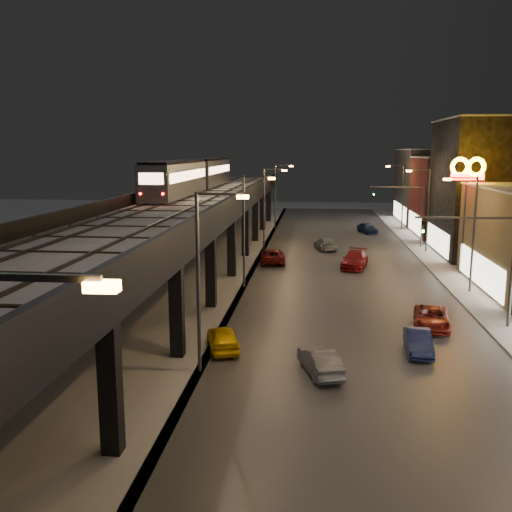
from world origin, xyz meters
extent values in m
cube|color=#46474D|center=(7.50, 35.00, 0.03)|extent=(17.00, 120.00, 0.06)
cube|color=#9FA1A8|center=(17.50, 35.00, 0.07)|extent=(4.00, 120.00, 0.14)
cube|color=#9FA1A8|center=(-6.00, 35.00, 0.03)|extent=(11.00, 120.00, 0.06)
cube|color=black|center=(-6.00, 32.00, 5.80)|extent=(9.00, 100.00, 1.00)
cube|color=black|center=(-2.30, 5.00, 2.65)|extent=(0.70, 0.70, 5.30)
cube|color=black|center=(-6.00, 5.00, 5.15)|extent=(8.00, 0.60, 0.50)
cube|color=black|center=(-9.70, 15.00, 2.65)|extent=(0.70, 0.70, 5.30)
cube|color=black|center=(-2.30, 15.00, 2.65)|extent=(0.70, 0.70, 5.30)
cube|color=black|center=(-6.00, 15.00, 5.15)|extent=(8.00, 0.60, 0.50)
cube|color=black|center=(-9.70, 25.00, 2.65)|extent=(0.70, 0.70, 5.30)
cube|color=black|center=(-2.30, 25.00, 2.65)|extent=(0.70, 0.70, 5.30)
cube|color=black|center=(-6.00, 25.00, 5.15)|extent=(8.00, 0.60, 0.50)
cube|color=black|center=(-9.70, 35.00, 2.65)|extent=(0.70, 0.70, 5.30)
cube|color=black|center=(-2.30, 35.00, 2.65)|extent=(0.70, 0.70, 5.30)
cube|color=black|center=(-6.00, 35.00, 5.15)|extent=(8.00, 0.60, 0.50)
cube|color=black|center=(-9.70, 45.00, 2.65)|extent=(0.70, 0.70, 5.30)
cube|color=black|center=(-2.30, 45.00, 2.65)|extent=(0.70, 0.70, 5.30)
cube|color=black|center=(-6.00, 45.00, 5.15)|extent=(8.00, 0.60, 0.50)
cube|color=black|center=(-9.70, 55.00, 2.65)|extent=(0.70, 0.70, 5.30)
cube|color=black|center=(-2.30, 55.00, 2.65)|extent=(0.70, 0.70, 5.30)
cube|color=black|center=(-6.00, 55.00, 5.15)|extent=(8.00, 0.60, 0.50)
cube|color=black|center=(-9.70, 65.00, 2.65)|extent=(0.70, 0.70, 5.30)
cube|color=black|center=(-2.30, 65.00, 2.65)|extent=(0.70, 0.70, 5.30)
cube|color=black|center=(-6.00, 65.00, 5.15)|extent=(8.00, 0.60, 0.50)
cube|color=black|center=(-9.70, 75.00, 2.65)|extent=(0.70, 0.70, 5.30)
cube|color=black|center=(-2.30, 75.00, 2.65)|extent=(0.70, 0.70, 5.30)
cube|color=black|center=(-6.00, 75.00, 5.15)|extent=(8.00, 0.60, 0.50)
cube|color=#B2B7C1|center=(-6.00, 32.00, 6.38)|extent=(8.40, 100.00, 0.16)
cube|color=#332D28|center=(-9.22, 32.00, 6.54)|extent=(0.08, 98.00, 0.16)
cube|color=#332D28|center=(-7.78, 32.00, 6.54)|extent=(0.08, 98.00, 0.16)
cube|color=#332D28|center=(-4.72, 32.00, 6.54)|extent=(0.08, 98.00, 0.16)
cube|color=#332D28|center=(-3.28, 32.00, 6.54)|extent=(0.08, 98.00, 0.16)
cube|color=black|center=(-6.00, 18.00, 6.49)|extent=(7.80, 0.24, 0.06)
cube|color=black|center=(-6.00, 34.00, 6.49)|extent=(7.80, 0.24, 0.06)
cube|color=black|center=(-6.00, 50.00, 6.49)|extent=(7.80, 0.24, 0.06)
cube|color=black|center=(-6.00, 66.00, 6.49)|extent=(7.80, 0.24, 0.06)
cube|color=black|center=(-1.65, 32.00, 6.85)|extent=(0.30, 100.00, 1.10)
cube|color=black|center=(-10.35, 32.00, 6.85)|extent=(0.30, 100.00, 1.10)
cube|color=#F1E1C0|center=(17.95, 32.00, 1.60)|extent=(0.10, 12.00, 2.40)
cube|color=black|center=(24.00, 48.00, 7.00)|extent=(12.00, 13.00, 14.00)
cube|color=#F1E1C0|center=(17.95, 48.00, 1.60)|extent=(0.10, 10.40, 2.40)
cube|color=#B2B7C1|center=(24.00, 48.00, 14.08)|extent=(12.20, 13.20, 0.16)
cube|color=maroon|center=(24.00, 62.00, 5.00)|extent=(12.00, 12.00, 10.00)
cube|color=#F1E1C0|center=(17.95, 62.00, 1.60)|extent=(0.10, 9.60, 2.40)
cube|color=#B2B7C1|center=(24.00, 62.00, 10.08)|extent=(12.20, 12.20, 0.16)
cube|color=#2D2D2D|center=(24.00, 76.00, 5.50)|extent=(12.00, 16.00, 11.00)
cube|color=#F1E1C0|center=(17.95, 76.00, 1.60)|extent=(0.10, 12.80, 2.40)
cube|color=#B2B7C1|center=(24.00, 76.00, 11.08)|extent=(12.20, 16.20, 0.16)
cube|color=#38383A|center=(0.40, -5.00, 8.90)|extent=(2.20, 0.12, 0.12)
cube|color=#FF9C3A|center=(1.50, -5.00, 8.78)|extent=(0.55, 0.28, 0.18)
cylinder|color=#38383A|center=(-0.70, 13.00, 4.50)|extent=(0.18, 0.18, 9.00)
cube|color=#38383A|center=(0.40, 13.00, 8.90)|extent=(2.20, 0.12, 0.12)
cube|color=#FF9C3A|center=(1.50, 13.00, 8.78)|extent=(0.55, 0.28, 0.18)
cylinder|color=#38383A|center=(-0.70, 31.00, 4.50)|extent=(0.18, 0.18, 9.00)
cube|color=#38383A|center=(0.40, 31.00, 8.90)|extent=(2.20, 0.12, 0.12)
cube|color=#FF9C3A|center=(1.50, 31.00, 8.78)|extent=(0.55, 0.28, 0.18)
cylinder|color=#38383A|center=(17.00, 31.00, 4.50)|extent=(0.18, 0.18, 9.00)
cube|color=#38383A|center=(15.90, 31.00, 8.90)|extent=(2.20, 0.12, 0.12)
cube|color=#FF9C3A|center=(14.80, 31.00, 8.78)|extent=(0.55, 0.28, 0.18)
cylinder|color=#38383A|center=(-0.70, 49.00, 4.50)|extent=(0.18, 0.18, 9.00)
cube|color=#38383A|center=(0.40, 49.00, 8.90)|extent=(2.20, 0.12, 0.12)
cube|color=#FF9C3A|center=(1.50, 49.00, 8.78)|extent=(0.55, 0.28, 0.18)
cylinder|color=#38383A|center=(17.00, 49.00, 4.50)|extent=(0.18, 0.18, 9.00)
cube|color=#38383A|center=(15.90, 49.00, 8.90)|extent=(2.20, 0.12, 0.12)
cube|color=#FF9C3A|center=(14.80, 49.00, 8.78)|extent=(0.55, 0.28, 0.18)
cylinder|color=#38383A|center=(-0.70, 67.00, 4.50)|extent=(0.18, 0.18, 9.00)
cube|color=#38383A|center=(0.40, 67.00, 8.90)|extent=(2.20, 0.12, 0.12)
cube|color=#FF9C3A|center=(1.50, 67.00, 8.78)|extent=(0.55, 0.28, 0.18)
cylinder|color=#38383A|center=(17.00, 67.00, 4.50)|extent=(0.18, 0.18, 9.00)
cube|color=#38383A|center=(15.90, 67.00, 8.90)|extent=(2.20, 0.12, 0.12)
cube|color=#FF9C3A|center=(14.80, 67.00, 8.78)|extent=(0.55, 0.28, 0.18)
cylinder|color=#38383A|center=(17.00, 22.00, 3.50)|extent=(0.20, 0.20, 7.00)
cube|color=#38383A|center=(14.00, 22.00, 6.90)|extent=(6.00, 0.12, 0.12)
imported|color=black|center=(11.50, 22.00, 6.40)|extent=(0.20, 0.16, 1.00)
sphere|color=#0CFF26|center=(11.50, 21.85, 6.15)|extent=(0.18, 0.18, 0.18)
cylinder|color=#38383A|center=(17.00, 52.00, 3.50)|extent=(0.20, 0.20, 7.00)
cube|color=#38383A|center=(14.00, 52.00, 6.90)|extent=(6.00, 0.12, 0.12)
imported|color=black|center=(11.50, 52.00, 6.40)|extent=(0.20, 0.16, 1.00)
sphere|color=#0CFF26|center=(11.50, 51.85, 6.15)|extent=(0.18, 0.18, 0.18)
cube|color=gray|center=(-8.50, 40.54, 8.18)|extent=(2.74, 16.56, 3.12)
cube|color=black|center=(-8.50, 40.54, 9.86)|extent=(2.46, 16.08, 0.24)
cube|color=#FFCF8B|center=(-9.88, 40.54, 8.61)|extent=(0.05, 15.14, 0.85)
cube|color=#FFCF8B|center=(-7.12, 40.54, 8.61)|extent=(0.05, 15.14, 0.85)
cube|color=gray|center=(-8.50, 58.39, 8.18)|extent=(2.74, 16.56, 3.12)
cube|color=black|center=(-8.50, 58.39, 9.86)|extent=(2.46, 16.08, 0.24)
cube|color=#FFCF8B|center=(-9.88, 58.39, 8.61)|extent=(0.05, 15.14, 0.85)
cube|color=#FFCF8B|center=(-7.12, 58.39, 8.61)|extent=(0.05, 15.14, 0.85)
cube|color=#FFCF8B|center=(-8.50, 32.25, 8.65)|extent=(2.08, 0.05, 0.95)
sphere|color=#FF0C0C|center=(-9.45, 32.23, 7.42)|extent=(0.19, 0.19, 0.19)
sphere|color=#FF0C0C|center=(-7.55, 32.23, 7.42)|extent=(0.19, 0.19, 0.19)
imported|color=#E8B906|center=(-0.05, 16.21, 0.67)|extent=(2.56, 4.22, 1.34)
imported|color=#545A65|center=(5.27, 13.28, 0.64)|extent=(2.44, 4.14, 1.29)
imported|color=maroon|center=(0.83, 41.26, 0.69)|extent=(2.83, 5.22, 1.39)
imported|color=#959EAA|center=(6.14, 49.33, 0.66)|extent=(2.90, 4.87, 1.32)
imported|color=#111B4C|center=(10.62, 16.77, 0.62)|extent=(1.53, 3.82, 1.24)
imported|color=maroon|center=(12.23, 21.42, 0.64)|extent=(2.86, 4.90, 1.28)
imported|color=maroon|center=(8.71, 39.71, 0.77)|extent=(3.12, 5.61, 1.54)
imported|color=#12244F|center=(11.94, 62.95, 0.71)|extent=(2.86, 4.45, 1.41)
cylinder|color=#38383A|center=(18.00, 37.78, 4.19)|extent=(0.24, 0.24, 8.37)
cube|color=#FF0C0C|center=(18.00, 37.78, 8.69)|extent=(2.93, 0.25, 0.52)
torus|color=#EFBD00|center=(17.32, 37.78, 9.53)|extent=(1.73, 0.66, 1.70)
torus|color=#EFBD00|center=(18.68, 37.78, 9.53)|extent=(1.73, 0.66, 1.70)
camera|label=1|loc=(4.87, -13.58, 10.92)|focal=40.00mm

